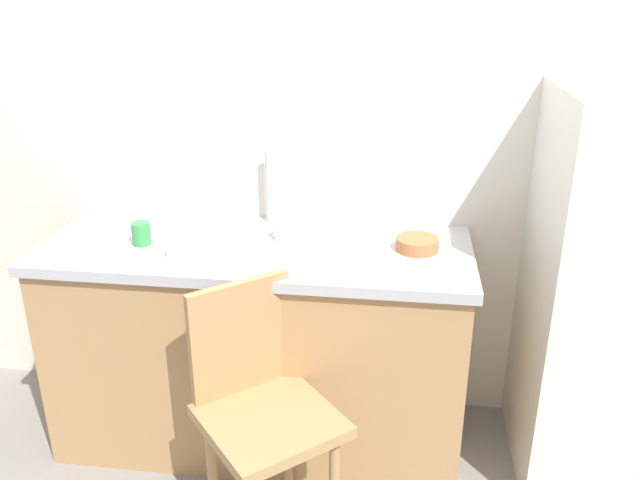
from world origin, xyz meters
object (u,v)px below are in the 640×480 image
dish_tray (213,243)px  cup_white (284,230)px  refrigerator (615,296)px  terracotta_bowl (417,244)px  chair (261,404)px  cup_green (141,233)px

dish_tray → cup_white: 0.28m
refrigerator → cup_white: size_ratio=18.73×
dish_tray → terracotta_bowl: 0.75m
chair → terracotta_bowl: bearing=4.7°
refrigerator → cup_green: 1.75m
chair → cup_white: (-0.01, 0.54, 0.40)m
terracotta_bowl → cup_green: (-1.03, -0.08, 0.02)m
cup_white → dish_tray: bearing=-152.6°
chair → cup_green: 0.80m
chair → cup_white: 0.67m
cup_green → chair: bearing=-38.2°
dish_tray → cup_green: 0.28m
cup_white → cup_green: bearing=-167.6°
terracotta_bowl → dish_tray: bearing=-173.0°
cup_green → cup_white: cup_green is taller
refrigerator → cup_green: refrigerator is taller
cup_green → dish_tray: bearing=-2.6°
cup_white → terracotta_bowl: bearing=-4.1°
terracotta_bowl → refrigerator: bearing=-1.8°
dish_tray → cup_green: bearing=177.4°
refrigerator → chair: bearing=-158.3°
refrigerator → cup_white: refrigerator is taller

